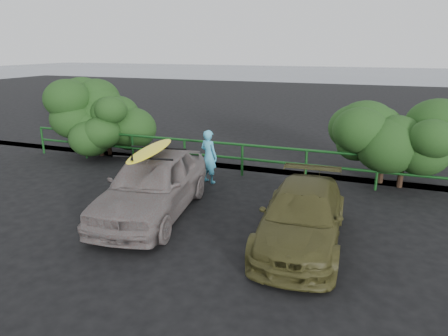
# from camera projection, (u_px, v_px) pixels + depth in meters

# --- Properties ---
(ground) EXTENTS (80.00, 80.00, 0.00)m
(ground) POSITION_uv_depth(u_px,v_px,m) (127.00, 238.00, 8.57)
(ground) COLOR black
(ocean) EXTENTS (200.00, 200.00, 0.00)m
(ocean) POSITION_uv_depth(u_px,v_px,m) (342.00, 73.00, 62.47)
(ocean) COLOR #565D69
(ocean) RESTS_ON ground
(guardrail) EXTENTS (14.00, 0.08, 1.04)m
(guardrail) POSITION_uv_depth(u_px,v_px,m) (213.00, 157.00, 12.91)
(guardrail) COLOR #134317
(guardrail) RESTS_ON ground
(shrub_left) EXTENTS (3.20, 2.40, 2.56)m
(shrub_left) POSITION_uv_depth(u_px,v_px,m) (95.00, 122.00, 14.63)
(shrub_left) COLOR #1F4218
(shrub_left) RESTS_ON ground
(shrub_right) EXTENTS (3.20, 2.40, 2.23)m
(shrub_right) POSITION_uv_depth(u_px,v_px,m) (379.00, 148.00, 11.54)
(shrub_right) COLOR #1F4218
(shrub_right) RESTS_ON ground
(sedan) EXTENTS (2.37, 4.64, 1.51)m
(sedan) POSITION_uv_depth(u_px,v_px,m) (153.00, 184.00, 9.62)
(sedan) COLOR slate
(sedan) RESTS_ON ground
(olive_vehicle) EXTENTS (1.81, 4.09, 1.17)m
(olive_vehicle) POSITION_uv_depth(u_px,v_px,m) (302.00, 216.00, 8.24)
(olive_vehicle) COLOR #413F1D
(olive_vehicle) RESTS_ON ground
(man) EXTENTS (0.68, 0.57, 1.61)m
(man) POSITION_uv_depth(u_px,v_px,m) (209.00, 156.00, 11.87)
(man) COLOR #46ADD3
(man) RESTS_ON ground
(roof_rack) EXTENTS (1.56, 1.19, 0.05)m
(roof_rack) POSITION_uv_depth(u_px,v_px,m) (151.00, 153.00, 9.39)
(roof_rack) COLOR black
(roof_rack) RESTS_ON sedan
(surfboard) EXTENTS (0.83, 2.50, 0.07)m
(surfboard) POSITION_uv_depth(u_px,v_px,m) (151.00, 150.00, 9.38)
(surfboard) COLOR yellow
(surfboard) RESTS_ON roof_rack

